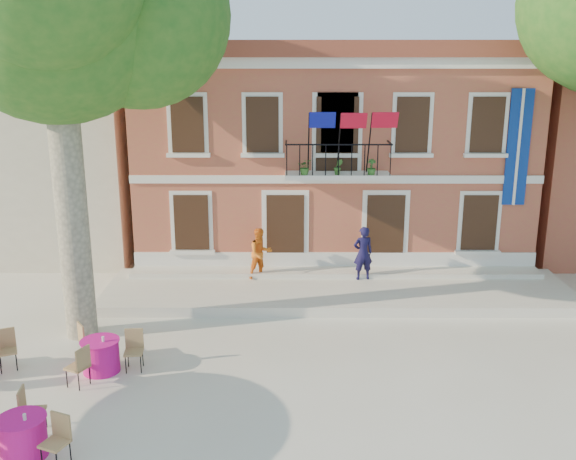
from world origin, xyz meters
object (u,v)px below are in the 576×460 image
at_px(pedestrian_orange, 260,254).
at_px(cafe_table_1, 23,435).
at_px(cafe_table_0, 101,354).
at_px(plane_tree_west, 53,5).
at_px(pedestrian_navy, 363,253).

xyz_separation_m(pedestrian_orange, cafe_table_1, (-3.91, -8.86, -0.67)).
bearing_deg(pedestrian_orange, cafe_table_0, -149.36).
bearing_deg(plane_tree_west, pedestrian_navy, 24.39).
height_order(pedestrian_orange, cafe_table_1, pedestrian_orange).
xyz_separation_m(pedestrian_navy, cafe_table_1, (-7.09, -8.77, -0.72)).
height_order(cafe_table_0, cafe_table_1, same).
relative_size(plane_tree_west, cafe_table_0, 5.95).
bearing_deg(cafe_table_0, pedestrian_orange, 58.52).
xyz_separation_m(pedestrian_orange, cafe_table_0, (-3.43, -5.60, -0.67)).
bearing_deg(pedestrian_orange, pedestrian_navy, -29.52).
xyz_separation_m(cafe_table_0, cafe_table_1, (-0.48, -3.25, 0.00)).
distance_m(plane_tree_west, cafe_table_1, 9.39).
xyz_separation_m(plane_tree_west, cafe_table_1, (0.59, -5.28, -7.74)).
relative_size(cafe_table_0, cafe_table_1, 1.00).
bearing_deg(cafe_table_1, plane_tree_west, 96.42).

